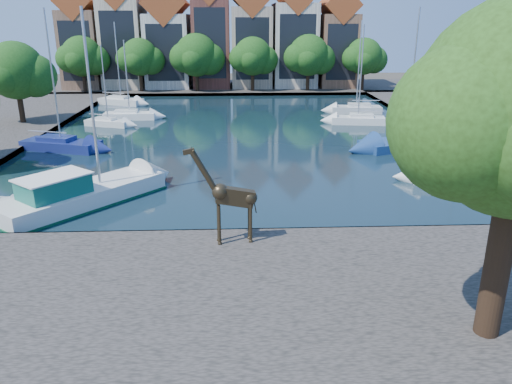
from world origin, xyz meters
TOP-DOWN VIEW (x-y plane):
  - ground at (0.00, 0.00)m, footprint 160.00×160.00m
  - water_basin at (0.00, 24.00)m, footprint 38.00×50.00m
  - near_quay at (0.00, -7.00)m, footprint 50.00×14.00m
  - far_quay at (0.00, 56.00)m, footprint 60.00×16.00m
  - right_quay at (25.00, 24.00)m, footprint 14.00×52.00m
  - townhouse_west_end at (-23.00, 55.99)m, footprint 5.44×9.18m
  - townhouse_west_mid at (-17.00, 55.99)m, footprint 5.94×9.18m
  - townhouse_west_inner at (-10.50, 55.99)m, footprint 6.43×9.18m
  - townhouse_center at (-4.00, 55.99)m, footprint 5.44×9.18m
  - townhouse_east_inner at (2.00, 55.99)m, footprint 5.94×9.18m
  - townhouse_east_mid at (8.50, 55.99)m, footprint 6.43×9.18m
  - townhouse_east_end at (15.00, 55.99)m, footprint 5.44×9.18m
  - far_tree_far_west at (-21.90, 50.49)m, footprint 7.28×5.60m
  - far_tree_west at (-13.91, 50.49)m, footprint 6.76×5.20m
  - far_tree_mid_west at (-5.89, 50.49)m, footprint 7.80×6.00m
  - far_tree_mid_east at (2.10, 50.49)m, footprint 7.02×5.40m
  - far_tree_east at (10.11, 50.49)m, footprint 7.54×5.80m
  - far_tree_far_east at (18.09, 50.49)m, footprint 6.76×5.20m
  - side_tree_left_far at (-21.90, 27.99)m, footprint 7.28×5.60m
  - giraffe_statue at (-0.99, -1.53)m, footprint 3.19×0.74m
  - motorsailer at (-9.73, 4.65)m, footprint 8.63×9.37m
  - sailboat_left_b at (-15.00, 17.98)m, footprint 6.82×4.09m
  - sailboat_left_c at (-13.48, 27.73)m, footprint 4.85×3.01m
  - sailboat_left_d at (-12.00, 31.28)m, footprint 5.46×2.02m
  - sailboat_left_e at (-15.00, 41.15)m, footprint 5.96×3.99m
  - sailboat_right_a at (13.88, 8.13)m, footprint 5.97×2.77m
  - sailboat_right_b at (13.67, 17.52)m, footprint 8.40×5.36m
  - sailboat_right_c at (12.00, 27.70)m, footprint 5.60×2.63m
  - sailboat_right_d at (13.26, 33.91)m, footprint 5.76×2.33m

SIDE VIEW (x-z plane):
  - ground at x=0.00m, z-range 0.00..0.00m
  - water_basin at x=0.00m, z-range 0.00..0.08m
  - near_quay at x=0.00m, z-range 0.00..0.50m
  - far_quay at x=0.00m, z-range 0.00..0.50m
  - right_quay at x=25.00m, z-range 0.00..0.50m
  - sailboat_left_c at x=-13.48m, z-range -3.39..4.50m
  - sailboat_right_a at x=13.88m, z-range -4.05..5.28m
  - sailboat_right_b at x=13.67m, z-range -4.93..6.18m
  - sailboat_left_d at x=-12.00m, z-range -3.48..4.73m
  - sailboat_right_c at x=12.00m, z-range -4.22..5.53m
  - sailboat_left_e at x=-15.00m, z-range -4.28..5.64m
  - sailboat_right_d at x=13.26m, z-range -4.36..5.75m
  - sailboat_left_b at x=-15.00m, z-range -4.83..6.22m
  - motorsailer at x=-9.73m, z-range -4.53..6.36m
  - giraffe_statue at x=-0.99m, z-range 0.46..5.01m
  - far_tree_west at x=-13.91m, z-range 1.40..8.76m
  - far_tree_far_east at x=18.09m, z-range 1.40..8.76m
  - far_tree_mid_east at x=2.10m, z-range 1.37..8.89m
  - far_tree_far_west at x=-21.90m, z-range 1.34..9.02m
  - far_tree_east at x=10.11m, z-range 1.32..9.16m
  - far_tree_mid_west at x=-5.89m, z-range 1.29..9.29m
  - side_tree_left_far at x=-21.90m, z-range 1.44..9.32m
  - townhouse_east_end at x=15.00m, z-range -0.11..14.32m
  - townhouse_west_inner at x=-10.50m, z-range -0.22..14.92m
  - townhouse_west_end at x=-23.00m, z-range -0.11..14.83m
  - townhouse_east_inner at x=2.00m, z-range -0.16..15.63m
  - townhouse_east_mid at x=8.50m, z-range -0.22..16.43m
  - townhouse_west_mid at x=-17.00m, z-range -0.16..16.63m
  - townhouse_center at x=-4.00m, z-range -0.10..16.83m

